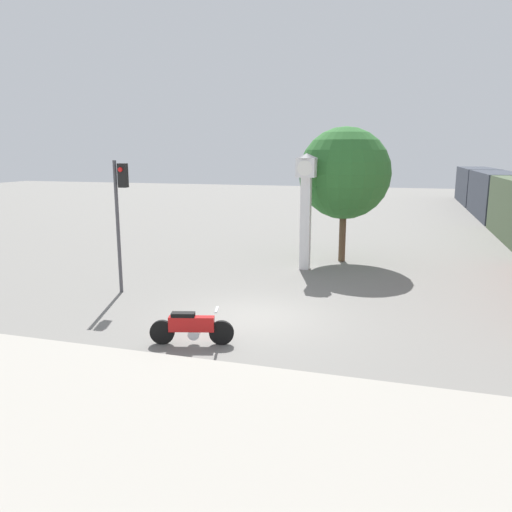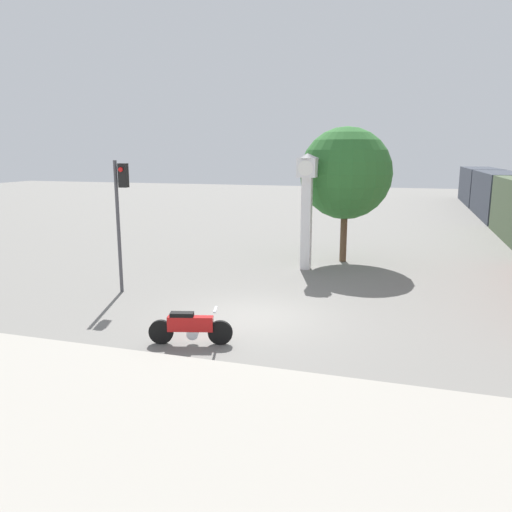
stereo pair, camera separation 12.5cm
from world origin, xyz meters
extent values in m
plane|color=slate|center=(0.00, 0.00, 0.00)|extent=(120.00, 120.00, 0.00)
cube|color=#9E998E|center=(0.00, -6.50, 0.05)|extent=(36.00, 6.00, 0.10)
cylinder|color=black|center=(-0.20, -2.31, 0.32)|extent=(0.64, 0.27, 0.63)
cylinder|color=black|center=(-1.67, -2.70, 0.32)|extent=(0.64, 0.27, 0.63)
cube|color=#B71414|center=(-0.94, -2.50, 0.55)|extent=(1.18, 0.53, 0.38)
cube|color=black|center=(-1.14, -2.56, 0.79)|extent=(0.63, 0.39, 0.11)
cylinder|color=silver|center=(-0.89, -2.49, 0.28)|extent=(0.34, 0.28, 0.30)
cube|color=silver|center=(-0.31, -2.34, 0.93)|extent=(0.18, 0.46, 0.04)
cube|color=white|center=(0.19, 6.71, 1.92)|extent=(0.40, 0.40, 3.83)
cube|color=white|center=(0.19, 6.71, 4.22)|extent=(0.76, 0.76, 0.76)
cylinder|color=white|center=(0.19, 6.32, 4.22)|extent=(0.61, 0.02, 0.61)
cone|color=#333338|center=(0.19, 6.71, 4.70)|extent=(0.92, 0.92, 0.20)
cube|color=#333842|center=(10.74, 27.97, 1.70)|extent=(2.80, 10.92, 3.40)
cube|color=#333842|center=(10.74, 39.48, 1.70)|extent=(2.80, 10.92, 3.40)
cylinder|color=#47474C|center=(-5.31, 1.31, 2.28)|extent=(0.12, 0.12, 4.57)
cube|color=black|center=(-5.01, 1.31, 4.07)|extent=(0.28, 0.24, 0.80)
sphere|color=red|center=(-5.01, 1.16, 4.27)|extent=(0.16, 0.16, 0.16)
cylinder|color=brown|center=(1.50, 8.72, 1.16)|extent=(0.30, 0.30, 2.33)
sphere|color=#2D6B2D|center=(1.50, 8.72, 3.93)|extent=(4.01, 4.01, 4.01)
camera|label=1|loc=(4.06, -13.60, 4.80)|focal=35.00mm
camera|label=2|loc=(4.18, -13.56, 4.80)|focal=35.00mm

